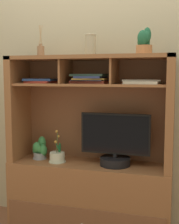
{
  "coord_description": "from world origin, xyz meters",
  "views": [
    {
      "loc": [
        0.7,
        -2.44,
        1.33
      ],
      "look_at": [
        0.0,
        0.0,
        1.03
      ],
      "focal_mm": 49.72,
      "sensor_mm": 36.0,
      "label": 1
    }
  ],
  "objects_px": {
    "magazine_stack_left": "(42,81)",
    "magazine_stack_right": "(90,79)",
    "media_console": "(90,177)",
    "potted_succulent": "(144,43)",
    "potted_fern": "(40,149)",
    "diffuser_bottle": "(41,51)",
    "ceramic_vase": "(90,45)",
    "magazine_stack_centre": "(142,82)",
    "potted_orchid": "(57,157)",
    "tv_monitor": "(115,145)"
  },
  "relations": [
    {
      "from": "media_console",
      "to": "potted_succulent",
      "type": "relative_size",
      "value": 7.33
    },
    {
      "from": "magazine_stack_right",
      "to": "potted_succulent",
      "type": "relative_size",
      "value": 1.6
    },
    {
      "from": "magazine_stack_right",
      "to": "diffuser_bottle",
      "type": "distance_m",
      "value": 0.5
    },
    {
      "from": "magazine_stack_centre",
      "to": "ceramic_vase",
      "type": "relative_size",
      "value": 1.7
    },
    {
      "from": "media_console",
      "to": "potted_succulent",
      "type": "height_order",
      "value": "potted_succulent"
    },
    {
      "from": "tv_monitor",
      "to": "potted_fern",
      "type": "xyz_separation_m",
      "value": [
        -0.68,
        0.02,
        -0.09
      ]
    },
    {
      "from": "magazine_stack_left",
      "to": "magazine_stack_right",
      "type": "xyz_separation_m",
      "value": [
        0.43,
        0.01,
        0.02
      ]
    },
    {
      "from": "media_console",
      "to": "tv_monitor",
      "type": "relative_size",
      "value": 2.63
    },
    {
      "from": "tv_monitor",
      "to": "potted_succulent",
      "type": "xyz_separation_m",
      "value": [
        0.22,
        -0.02,
        0.8
      ]
    },
    {
      "from": "media_console",
      "to": "magazine_stack_right",
      "type": "distance_m",
      "value": 0.83
    },
    {
      "from": "potted_orchid",
      "to": "magazine_stack_left",
      "type": "relative_size",
      "value": 1.05
    },
    {
      "from": "potted_orchid",
      "to": "magazine_stack_centre",
      "type": "height_order",
      "value": "magazine_stack_centre"
    },
    {
      "from": "magazine_stack_left",
      "to": "potted_succulent",
      "type": "distance_m",
      "value": 0.91
    },
    {
      "from": "media_console",
      "to": "magazine_stack_centre",
      "type": "xyz_separation_m",
      "value": [
        0.43,
        -0.04,
        0.8
      ]
    },
    {
      "from": "tv_monitor",
      "to": "potted_fern",
      "type": "relative_size",
      "value": 2.92
    },
    {
      "from": "tv_monitor",
      "to": "diffuser_bottle",
      "type": "height_order",
      "value": "diffuser_bottle"
    },
    {
      "from": "media_console",
      "to": "potted_orchid",
      "type": "bearing_deg",
      "value": -168.32
    },
    {
      "from": "potted_fern",
      "to": "potted_succulent",
      "type": "xyz_separation_m",
      "value": [
        0.9,
        -0.04,
        0.89
      ]
    },
    {
      "from": "diffuser_bottle",
      "to": "media_console",
      "type": "bearing_deg",
      "value": -2.19
    },
    {
      "from": "magazine_stack_left",
      "to": "magazine_stack_right",
      "type": "relative_size",
      "value": 0.81
    },
    {
      "from": "magazine_stack_centre",
      "to": "diffuser_bottle",
      "type": "height_order",
      "value": "diffuser_bottle"
    },
    {
      "from": "diffuser_bottle",
      "to": "magazine_stack_right",
      "type": "bearing_deg",
      "value": -1.29
    },
    {
      "from": "potted_fern",
      "to": "potted_orchid",
      "type": "bearing_deg",
      "value": -16.86
    },
    {
      "from": "magazine_stack_left",
      "to": "magazine_stack_centre",
      "type": "bearing_deg",
      "value": -2.17
    },
    {
      "from": "potted_fern",
      "to": "magazine_stack_right",
      "type": "height_order",
      "value": "magazine_stack_right"
    },
    {
      "from": "potted_orchid",
      "to": "diffuser_bottle",
      "type": "height_order",
      "value": "diffuser_bottle"
    },
    {
      "from": "magazine_stack_centre",
      "to": "magazine_stack_right",
      "type": "relative_size",
      "value": 0.92
    },
    {
      "from": "diffuser_bottle",
      "to": "ceramic_vase",
      "type": "relative_size",
      "value": 1.51
    },
    {
      "from": "magazine_stack_centre",
      "to": "media_console",
      "type": "bearing_deg",
      "value": 175.19
    },
    {
      "from": "potted_fern",
      "to": "diffuser_bottle",
      "type": "distance_m",
      "value": 0.86
    },
    {
      "from": "magazine_stack_left",
      "to": "potted_succulent",
      "type": "xyz_separation_m",
      "value": [
        0.86,
        -0.04,
        0.29
      ]
    },
    {
      "from": "media_console",
      "to": "potted_succulent",
      "type": "xyz_separation_m",
      "value": [
        0.44,
        -0.04,
        1.09
      ]
    },
    {
      "from": "diffuser_bottle",
      "to": "potted_succulent",
      "type": "xyz_separation_m",
      "value": [
        0.88,
        -0.06,
        0.03
      ]
    },
    {
      "from": "potted_succulent",
      "to": "ceramic_vase",
      "type": "distance_m",
      "value": 0.44
    },
    {
      "from": "magazine_stack_centre",
      "to": "potted_succulent",
      "type": "height_order",
      "value": "potted_succulent"
    },
    {
      "from": "diffuser_bottle",
      "to": "potted_fern",
      "type": "bearing_deg",
      "value": -135.74
    },
    {
      "from": "magazine_stack_left",
      "to": "ceramic_vase",
      "type": "height_order",
      "value": "ceramic_vase"
    },
    {
      "from": "ceramic_vase",
      "to": "magazine_stack_right",
      "type": "bearing_deg",
      "value": -83.24
    },
    {
      "from": "potted_orchid",
      "to": "magazine_stack_right",
      "type": "xyz_separation_m",
      "value": [
        0.27,
        0.06,
        0.66
      ]
    },
    {
      "from": "magazine_stack_right",
      "to": "diffuser_bottle",
      "type": "bearing_deg",
      "value": 178.71
    },
    {
      "from": "potted_fern",
      "to": "diffuser_bottle",
      "type": "height_order",
      "value": "diffuser_bottle"
    },
    {
      "from": "media_console",
      "to": "magazine_stack_left",
      "type": "distance_m",
      "value": 0.91
    },
    {
      "from": "tv_monitor",
      "to": "ceramic_vase",
      "type": "height_order",
      "value": "ceramic_vase"
    },
    {
      "from": "diffuser_bottle",
      "to": "magazine_stack_centre",
      "type": "bearing_deg",
      "value": -3.49
    },
    {
      "from": "potted_succulent",
      "to": "ceramic_vase",
      "type": "bearing_deg",
      "value": 172.11
    },
    {
      "from": "magazine_stack_left",
      "to": "magazine_stack_right",
      "type": "distance_m",
      "value": 0.43
    },
    {
      "from": "magazine_stack_left",
      "to": "ceramic_vase",
      "type": "xyz_separation_m",
      "value": [
        0.42,
        0.03,
        0.29
      ]
    },
    {
      "from": "media_console",
      "to": "potted_orchid",
      "type": "xyz_separation_m",
      "value": [
        -0.27,
        -0.06,
        0.17
      ]
    },
    {
      "from": "media_console",
      "to": "magazine_stack_right",
      "type": "xyz_separation_m",
      "value": [
        0.0,
        0.01,
        0.83
      ]
    },
    {
      "from": "potted_fern",
      "to": "potted_succulent",
      "type": "relative_size",
      "value": 0.96
    }
  ]
}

